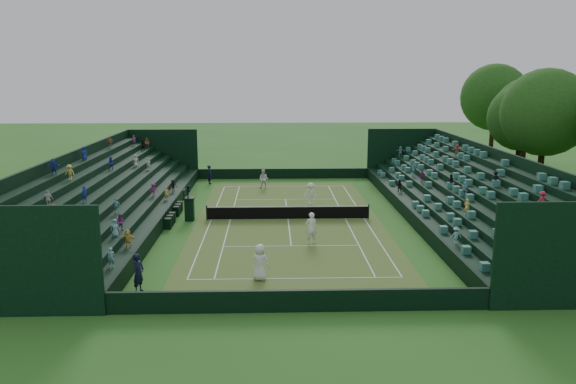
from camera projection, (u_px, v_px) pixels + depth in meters
name	position (u px, v px, depth m)	size (l,w,h in m)	color
ground	(288.00, 219.00, 40.15)	(160.00, 160.00, 0.00)	#2A641F
court_surface	(288.00, 219.00, 40.15)	(12.97, 26.77, 0.01)	#3A7F2A
perimeter_wall_north	(283.00, 174.00, 55.58)	(17.17, 0.20, 1.00)	black
perimeter_wall_south	(299.00, 301.00, 24.52)	(17.17, 0.20, 1.00)	black
perimeter_wall_east	(406.00, 212.00, 40.31)	(0.20, 31.77, 1.00)	black
perimeter_wall_west	(169.00, 213.00, 39.79)	(0.20, 31.77, 1.00)	black
north_grandstand	(464.00, 197.00, 40.22)	(6.60, 32.00, 4.90)	black
south_grandstand	(108.00, 199.00, 39.45)	(6.60, 32.00, 4.90)	black
tennis_net	(288.00, 212.00, 40.04)	(11.67, 0.10, 1.06)	black
scoreboard_tower	(461.00, 146.00, 55.68)	(2.00, 1.00, 3.70)	black
tree_row	(547.00, 112.00, 49.61)	(11.06, 36.10, 11.33)	black
umpire_chair	(189.00, 206.00, 39.61)	(0.80, 0.80, 2.51)	black
courtside_chairs	(174.00, 214.00, 40.08)	(0.48, 5.45, 1.04)	black
player_near_west	(260.00, 262.00, 28.16)	(0.92, 0.60, 1.88)	white
player_near_east	(311.00, 228.00, 34.28)	(0.72, 0.47, 1.97)	white
player_far_west	(264.00, 179.00, 50.59)	(0.86, 0.67, 1.78)	white
player_far_east	(311.00, 194.00, 44.51)	(1.13, 0.65, 1.75)	white
line_judge_north	(210.00, 175.00, 52.77)	(0.65, 0.43, 1.78)	black
line_judge_south	(138.00, 273.00, 26.59)	(0.70, 0.46, 1.92)	black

